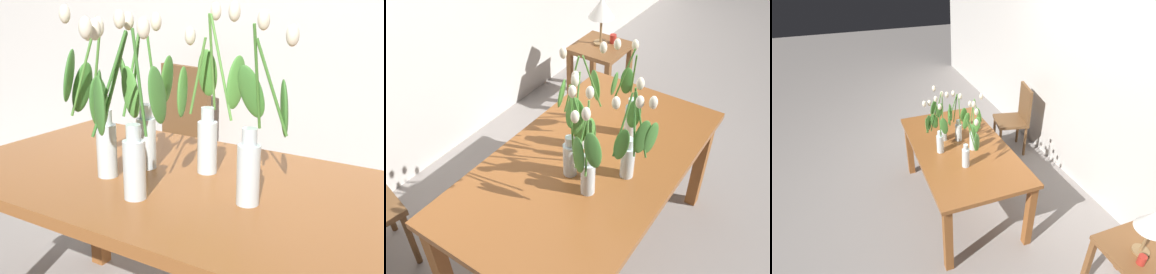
{
  "view_description": "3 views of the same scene",
  "coord_description": "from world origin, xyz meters",
  "views": [
    {
      "loc": [
        0.91,
        -1.29,
        1.33
      ],
      "look_at": [
        0.08,
        0.0,
        0.89
      ],
      "focal_mm": 46.37,
      "sensor_mm": 36.0,
      "label": 1
    },
    {
      "loc": [
        -1.39,
        -0.86,
        2.21
      ],
      "look_at": [
        -0.04,
        0.04,
        0.9
      ],
      "focal_mm": 39.69,
      "sensor_mm": 36.0,
      "label": 2
    },
    {
      "loc": [
        2.45,
        -0.9,
        2.44
      ],
      "look_at": [
        0.06,
        0.01,
        0.88
      ],
      "focal_mm": 29.23,
      "sensor_mm": 36.0,
      "label": 3
    }
  ],
  "objects": [
    {
      "name": "dining_table",
      "position": [
        0.0,
        0.0,
        0.65
      ],
      "size": [
        1.6,
        0.9,
        0.74
      ],
      "color": "brown",
      "rests_on": "ground"
    },
    {
      "name": "tulip_vase_0",
      "position": [
        0.32,
        -0.04,
        0.92
      ],
      "size": [
        0.21,
        0.16,
        0.55
      ],
      "color": "silver",
      "rests_on": "dining_table"
    },
    {
      "name": "tulip_vase_1",
      "position": [
        0.07,
        0.1,
        0.95
      ],
      "size": [
        0.23,
        0.21,
        0.57
      ],
      "color": "silver",
      "rests_on": "dining_table"
    },
    {
      "name": "tulip_vase_2",
      "position": [
        -0.12,
        0.0,
        0.95
      ],
      "size": [
        0.17,
        0.2,
        0.55
      ],
      "color": "silver",
      "rests_on": "dining_table"
    },
    {
      "name": "tulip_vase_3",
      "position": [
        -0.22,
        -0.13,
        0.92
      ],
      "size": [
        0.15,
        0.17,
        0.56
      ],
      "color": "silver",
      "rests_on": "dining_table"
    },
    {
      "name": "tulip_vase_4",
      "position": [
        -0.01,
        -0.24,
        0.96
      ],
      "size": [
        0.24,
        0.22,
        0.54
      ],
      "color": "silver",
      "rests_on": "dining_table"
    },
    {
      "name": "dining_chair",
      "position": [
        -0.76,
        1.07,
        0.52
      ],
      "size": [
        0.48,
        0.48,
        0.93
      ],
      "color": "brown",
      "rests_on": "ground"
    }
  ]
}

